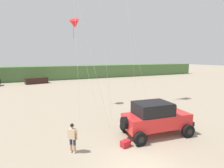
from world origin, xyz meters
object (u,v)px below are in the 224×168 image
at_px(person_watching, 73,136).
at_px(kite_pink_ribbon, 75,24).
at_px(jeep, 156,118).
at_px(cooler_box, 126,144).
at_px(distant_sedan, 37,81).

bearing_deg(person_watching, kite_pink_ribbon, 75.10).
bearing_deg(jeep, cooler_box, -166.59).
xyz_separation_m(distant_sedan, kite_pink_ribbon, (3.39, -19.70, 7.99)).
relative_size(jeep, kite_pink_ribbon, 0.54).
xyz_separation_m(cooler_box, distant_sedan, (-3.72, 30.08, 0.41)).
xyz_separation_m(person_watching, distant_sedan, (-0.79, 29.45, -0.34)).
height_order(person_watching, cooler_box, person_watching).
xyz_separation_m(jeep, distant_sedan, (-6.33, 29.46, -0.60)).
relative_size(jeep, cooler_box, 8.84).
relative_size(cooler_box, distant_sedan, 0.13).
bearing_deg(jeep, kite_pink_ribbon, 106.79).
distance_m(jeep, person_watching, 5.55).
relative_size(jeep, distant_sedan, 1.18).
relative_size(person_watching, cooler_box, 2.98).
height_order(jeep, cooler_box, jeep).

